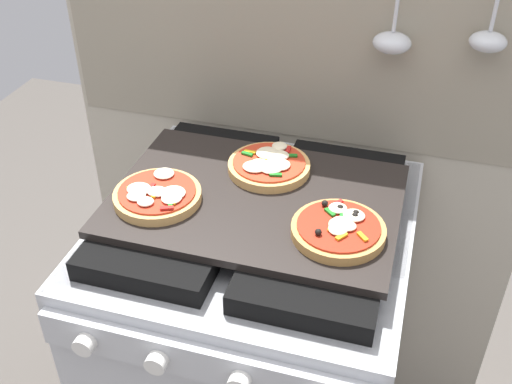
# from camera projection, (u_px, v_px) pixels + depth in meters

# --- Properties ---
(kitchen_backsplash) EXTENTS (1.10, 0.09, 1.55)m
(kitchen_backsplash) POSITION_uv_depth(u_px,v_px,m) (296.00, 162.00, 1.50)
(kitchen_backsplash) COLOR #B2A893
(kitchen_backsplash) RESTS_ON ground_plane
(stove) EXTENTS (0.60, 0.64, 0.90)m
(stove) POSITION_uv_depth(u_px,v_px,m) (256.00, 358.00, 1.44)
(stove) COLOR #B7BABF
(stove) RESTS_ON ground_plane
(baking_tray) EXTENTS (0.54, 0.38, 0.02)m
(baking_tray) POSITION_uv_depth(u_px,v_px,m) (256.00, 200.00, 1.17)
(baking_tray) COLOR black
(baking_tray) RESTS_ON stove
(pizza_left) EXTENTS (0.16, 0.16, 0.03)m
(pizza_left) POSITION_uv_depth(u_px,v_px,m) (157.00, 195.00, 1.15)
(pizza_left) COLOR tan
(pizza_left) RESTS_ON baking_tray
(pizza_right) EXTENTS (0.16, 0.16, 0.03)m
(pizza_right) POSITION_uv_depth(u_px,v_px,m) (339.00, 229.00, 1.07)
(pizza_right) COLOR #C18947
(pizza_right) RESTS_ON baking_tray
(pizza_center) EXTENTS (0.16, 0.16, 0.03)m
(pizza_center) POSITION_uv_depth(u_px,v_px,m) (269.00, 165.00, 1.23)
(pizza_center) COLOR tan
(pizza_center) RESTS_ON baking_tray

